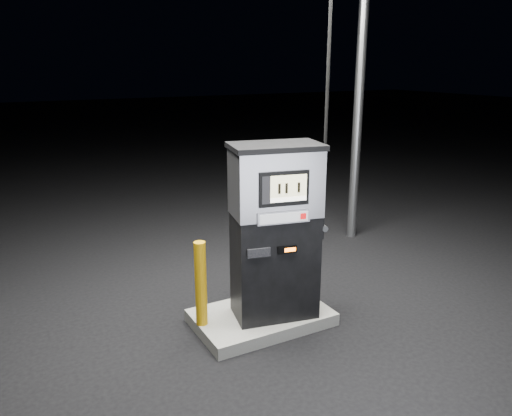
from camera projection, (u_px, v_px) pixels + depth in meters
name	position (u px, v px, depth m)	size (l,w,h in m)	color
ground	(261.00, 323.00, 6.08)	(80.00, 80.00, 0.00)	black
pump_island	(261.00, 317.00, 6.06)	(1.60, 1.00, 0.15)	slate
fuel_dispenser	(275.00, 230.00, 5.71)	(1.18, 0.80, 4.26)	black
bollard_left	(201.00, 284.00, 5.63)	(0.13, 0.13, 1.00)	#CD920B
bollard_right	(312.00, 261.00, 6.26)	(0.14, 0.14, 1.02)	#CD920B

